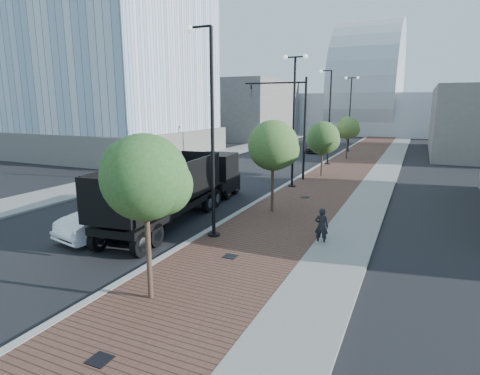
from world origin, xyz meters
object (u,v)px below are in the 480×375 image
at_px(dump_truck, 195,186).
at_px(white_sedan, 113,216).
at_px(pedestrian, 321,226).
at_px(dark_car_mid, 277,153).

bearing_deg(dump_truck, white_sedan, -107.93).
xyz_separation_m(dump_truck, pedestrian, (8.07, -2.90, -0.56)).
bearing_deg(white_sedan, pedestrian, 27.71).
distance_m(dump_truck, pedestrian, 8.59).
relative_size(dark_car_mid, pedestrian, 2.53).
bearing_deg(dark_car_mid, white_sedan, -103.92).
relative_size(white_sedan, pedestrian, 3.22).
bearing_deg(pedestrian, dump_truck, -21.79).
xyz_separation_m(dump_truck, white_sedan, (-1.12, -5.50, -0.51)).
height_order(dump_truck, white_sedan, dump_truck).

